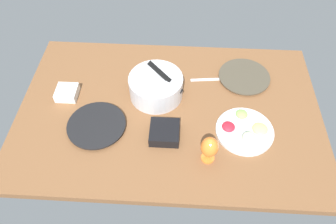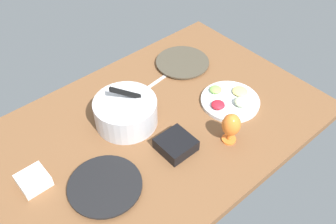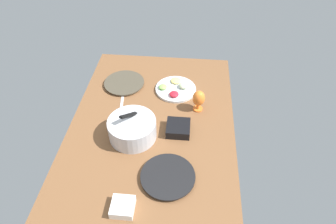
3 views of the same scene
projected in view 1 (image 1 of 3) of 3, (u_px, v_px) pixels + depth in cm
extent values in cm
cube|color=brown|center=(169.00, 112.00, 172.07)|extent=(160.00, 104.00, 4.00)
cylinder|color=#4C4C51|center=(97.00, 126.00, 162.67)|extent=(27.28, 27.28, 1.51)
cylinder|color=black|center=(96.00, 125.00, 161.72)|extent=(29.65, 29.65, 0.91)
cylinder|color=beige|center=(244.00, 78.00, 184.49)|extent=(26.88, 26.88, 1.29)
cylinder|color=#494233|center=(244.00, 76.00, 183.68)|extent=(29.22, 29.22, 0.78)
cylinder|color=silver|center=(156.00, 87.00, 172.27)|extent=(28.84, 28.84, 12.65)
cylinder|color=white|center=(156.00, 82.00, 169.30)|extent=(25.95, 25.95, 2.28)
cube|color=black|center=(165.00, 77.00, 166.28)|extent=(19.46, 12.27, 11.89)
cylinder|color=silver|center=(245.00, 131.00, 160.64)|extent=(28.88, 28.88, 1.80)
ellipsoid|color=#F9E072|center=(260.00, 129.00, 159.04)|extent=(7.62, 7.62, 2.20)
ellipsoid|color=#8CC659|center=(242.00, 114.00, 164.70)|extent=(6.04, 6.04, 2.47)
ellipsoid|color=red|center=(228.00, 127.00, 159.52)|extent=(6.52, 6.52, 2.73)
ellipsoid|color=beige|center=(249.00, 137.00, 154.90)|extent=(6.79, 6.79, 3.74)
cylinder|color=orange|center=(208.00, 158.00, 151.52)|extent=(6.40, 6.40, 1.00)
cylinder|color=orange|center=(208.00, 155.00, 149.81)|extent=(2.00, 2.00, 3.39)
ellipsoid|color=orange|center=(210.00, 147.00, 144.20)|extent=(8.22, 8.22, 10.97)
cube|color=black|center=(165.00, 132.00, 157.83)|extent=(14.51, 14.51, 5.56)
cube|color=tan|center=(164.00, 130.00, 156.45)|extent=(11.90, 11.90, 1.78)
cube|color=white|center=(67.00, 93.00, 174.83)|extent=(11.33, 11.33, 4.76)
cube|color=#F9E072|center=(66.00, 91.00, 173.64)|extent=(9.29, 9.29, 1.52)
cube|color=silver|center=(206.00, 79.00, 184.00)|extent=(18.09, 3.78, 0.60)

